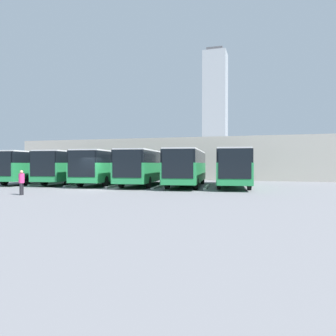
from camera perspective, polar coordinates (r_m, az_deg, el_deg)
The scene contains 15 objects.
ground_plane at distance 26.33m, azimuth -12.47°, elevation -3.66°, with size 600.00×600.00×0.00m, color slate.
bus_0 at distance 29.22m, azimuth 11.24°, elevation 0.31°, with size 3.92×11.93×3.22m.
curb_divider_0 at distance 27.83m, azimuth 6.78°, elevation -3.26°, with size 0.24×5.98×0.15m, color #B2B2AD.
bus_1 at distance 29.33m, azimuth 3.32°, elevation 0.33°, with size 3.92×11.93×3.22m.
curb_divider_1 at distance 28.27m, azimuth -1.46°, elevation -3.19°, with size 0.24×5.98×0.15m, color #B2B2AD.
bus_2 at distance 30.61m, azimuth -3.95°, elevation 0.34°, with size 3.92×11.93×3.22m.
curb_divider_2 at distance 29.86m, azimuth -8.74°, elevation -2.99°, with size 0.24×5.98×0.15m, color #B2B2AD.
bus_3 at distance 32.38m, azimuth -10.52°, elevation 0.35°, with size 3.92×11.93×3.22m.
curb_divider_3 at distance 31.91m, azimuth -15.15°, elevation -2.77°, with size 0.24×5.98×0.15m, color #B2B2AD.
bus_4 at distance 34.77m, azimuth -16.07°, elevation 0.36°, with size 3.92×11.93×3.22m.
curb_divider_4 at distance 34.55m, azimuth -20.42°, elevation -2.53°, with size 0.24×5.98×0.15m, color #B2B2AD.
bus_5 at distance 36.65m, azimuth -21.83°, elevation 0.35°, with size 3.92×11.93×3.22m.
pedestrian at distance 23.02m, azimuth -24.15°, elevation -2.19°, with size 0.45×0.45×1.59m.
station_building at distance 46.91m, azimuth 0.83°, elevation 1.57°, with size 41.79×13.77×5.34m.
office_tower at distance 230.58m, azimuth 8.24°, elevation 10.13°, with size 15.50×15.50×80.77m.
Camera 1 is at (-12.77, 22.94, 1.99)m, focal length 35.00 mm.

